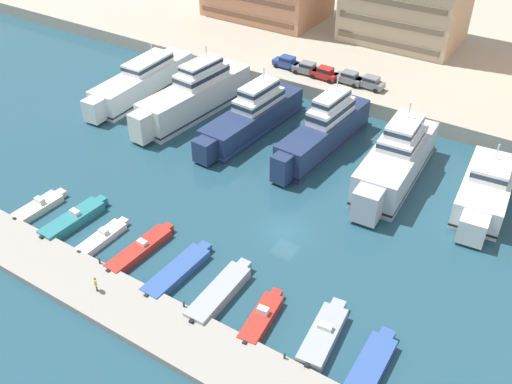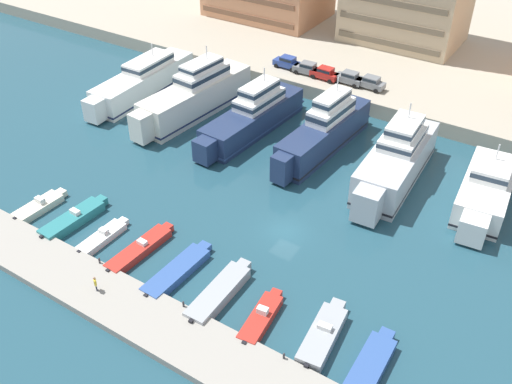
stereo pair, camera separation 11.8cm
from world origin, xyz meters
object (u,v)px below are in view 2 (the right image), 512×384
Objects in this scene: motorboat_red_mid_right at (261,318)px; car_grey_center_left at (349,77)px; yacht_silver_center at (396,161)px; motorboat_white_mid_left at (103,237)px; motorboat_red_center_left at (140,249)px; car_grey_center at (371,82)px; pedestrian_near_edge at (95,283)px; yacht_navy_mid_left at (253,116)px; yacht_navy_center_left at (324,131)px; yacht_white_far_left at (143,81)px; motorboat_teal_left at (74,219)px; motorboat_blue_center at (177,271)px; yacht_ivory_left at (195,95)px; yacht_white_center_right at (486,190)px; motorboat_cream_far_left at (40,206)px; motorboat_blue_far_right at (370,367)px; car_blue_far_left at (287,62)px; car_red_mid_left at (325,73)px; car_grey_left at (307,68)px; motorboat_grey_center_right at (219,293)px; motorboat_grey_right at (323,335)px.

car_grey_center_left reaches higher than motorboat_red_mid_right.
yacht_silver_center is 32.87m from motorboat_white_mid_left.
car_grey_center is at bearing 81.97° from motorboat_red_center_left.
pedestrian_near_edge reaches higher than motorboat_white_mid_left.
yacht_navy_center_left reaches higher than yacht_navy_mid_left.
yacht_white_far_left is 29.78m from motorboat_teal_left.
motorboat_blue_center is 2.10× the size of car_grey_center_left.
pedestrian_near_edge is at bearing -67.16° from yacht_ivory_left.
motorboat_teal_left is at bearing 179.52° from motorboat_blue_center.
pedestrian_near_edge is at bearing -92.35° from car_grey_center_left.
yacht_white_center_right is 25.42m from car_grey_center.
yacht_navy_mid_left is 28.24m from motorboat_cream_far_left.
motorboat_teal_left is at bearing -81.47° from yacht_ivory_left.
yacht_silver_center is 29.81m from motorboat_red_center_left.
yacht_silver_center reaches higher than yacht_white_far_left.
yacht_ivory_left is at bearing -2.89° from yacht_white_far_left.
car_blue_far_left is (-31.76, 41.69, 2.58)m from motorboat_blue_far_right.
motorboat_blue_center is at bearing -81.84° from car_red_mid_left.
car_grey_center is at bearing 40.40° from yacht_ivory_left.
yacht_navy_mid_left is 1.05× the size of yacht_silver_center.
car_grey_left reaches higher than motorboat_red_center_left.
motorboat_white_mid_left is (-20.45, -25.64, -2.22)m from yacht_silver_center.
yacht_silver_center is at bearing -1.82° from yacht_navy_mid_left.
yacht_navy_mid_left reaches higher than car_grey_center.
motorboat_teal_left reaches higher than motorboat_cream_far_left.
car_grey_left is at bearing 95.39° from motorboat_red_center_left.
motorboat_grey_center_right is 2.10× the size of car_grey_center_left.
car_grey_left is at bearing 177.22° from car_red_mid_left.
yacht_navy_mid_left is 2.41× the size of motorboat_teal_left.
motorboat_blue_far_right is at bearing -35.21° from yacht_ivory_left.
motorboat_grey_center_right is at bearing -80.13° from car_grey_center_left.
motorboat_teal_left is at bearing -105.55° from car_grey_center_left.
motorboat_blue_far_right is 1.89× the size of car_grey_center.
motorboat_teal_left is (-34.83, -26.16, -1.37)m from yacht_white_center_right.
motorboat_cream_far_left is 28.26m from motorboat_red_mid_right.
yacht_white_far_left is 26.22m from car_red_mid_left.
yacht_ivory_left reaches higher than car_grey_center.
yacht_ivory_left is 2.43× the size of motorboat_blue_center.
motorboat_cream_far_left is at bearing -111.37° from car_grey_center_left.
yacht_ivory_left is 1.10× the size of yacht_navy_center_left.
motorboat_blue_far_right is 1.88× the size of car_red_mid_left.
yacht_white_center_right is 26.47m from motorboat_grey_right.
motorboat_blue_center is 9.61m from motorboat_red_mid_right.
yacht_white_center_right is 1.81× the size of motorboat_grey_center_right.
motorboat_blue_center is at bearing 1.28° from motorboat_white_mid_left.
motorboat_red_mid_right is (9.59, -0.60, 0.02)m from motorboat_blue_center.
motorboat_cream_far_left is 0.74× the size of motorboat_grey_center_right.
pedestrian_near_edge reaches higher than motorboat_grey_right.
yacht_ivory_left is 5.11× the size of car_red_mid_left.
motorboat_grey_right is 4.55m from motorboat_blue_far_right.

